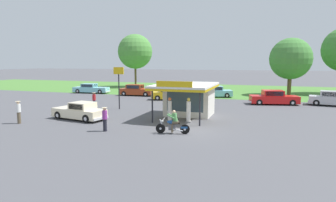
% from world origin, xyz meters
% --- Properties ---
extents(ground_plane, '(300.00, 300.00, 0.00)m').
position_xyz_m(ground_plane, '(0.00, 0.00, 0.00)').
color(ground_plane, '#4C4C51').
extents(grass_verge_strip, '(120.00, 24.00, 0.01)m').
position_xyz_m(grass_verge_strip, '(0.00, 30.00, 0.00)').
color(grass_verge_strip, '#477A33').
rests_on(grass_verge_strip, ground).
extents(service_station_kiosk, '(4.68, 6.44, 3.32)m').
position_xyz_m(service_station_kiosk, '(-1.44, 5.39, 1.67)').
color(service_station_kiosk, silver).
rests_on(service_station_kiosk, ground).
extents(gas_pump_nearside, '(0.44, 0.44, 1.93)m').
position_xyz_m(gas_pump_nearside, '(-2.22, 2.48, 0.88)').
color(gas_pump_nearside, slate).
rests_on(gas_pump_nearside, ground).
extents(gas_pump_offside, '(0.44, 0.44, 1.95)m').
position_xyz_m(gas_pump_offside, '(-0.66, 2.48, 0.89)').
color(gas_pump_offside, slate).
rests_on(gas_pump_offside, ground).
extents(motorcycle_with_rider, '(2.25, 0.74, 1.58)m').
position_xyz_m(motorcycle_with_rider, '(-0.71, -1.32, 0.65)').
color(motorcycle_with_rider, black).
rests_on(motorcycle_with_rider, ground).
extents(featured_classic_sedan, '(5.01, 2.52, 1.46)m').
position_xyz_m(featured_classic_sedan, '(-9.51, 0.79, 0.65)').
color(featured_classic_sedan, beige).
rests_on(featured_classic_sedan, ground).
extents(parked_car_back_row_centre, '(5.24, 2.87, 1.57)m').
position_xyz_m(parked_car_back_row_centre, '(-6.28, 15.07, 0.72)').
color(parked_car_back_row_centre, gold).
rests_on(parked_car_back_row_centre, ground).
extents(parked_car_back_row_centre_right, '(5.62, 3.03, 1.59)m').
position_xyz_m(parked_car_back_row_centre_right, '(5.84, 15.06, 0.72)').
color(parked_car_back_row_centre_right, red).
rests_on(parked_car_back_row_centre_right, ground).
extents(parked_car_back_row_far_right, '(5.20, 3.23, 1.48)m').
position_xyz_m(parked_car_back_row_far_right, '(-1.64, 19.73, 0.68)').
color(parked_car_back_row_far_right, '#7AC6D1').
rests_on(parked_car_back_row_far_right, ground).
extents(parked_car_back_row_far_left, '(5.04, 2.11, 1.56)m').
position_xyz_m(parked_car_back_row_far_left, '(-12.34, 17.96, 0.72)').
color(parked_car_back_row_far_left, '#993819').
rests_on(parked_car_back_row_far_left, ground).
extents(parked_car_back_row_left, '(5.67, 2.41, 1.43)m').
position_xyz_m(parked_car_back_row_left, '(-20.34, 18.77, 0.65)').
color(parked_car_back_row_left, '#7AC6D1').
rests_on(parked_car_back_row_left, ground).
extents(parked_car_back_row_centre_left, '(5.20, 2.46, 1.60)m').
position_xyz_m(parked_car_back_row_centre_left, '(11.93, 16.01, 0.74)').
color(parked_car_back_row_centre_left, '#B7B7BC').
rests_on(parked_car_back_row_centre_left, ground).
extents(bystander_leaning_by_kiosk, '(0.39, 0.39, 1.76)m').
position_xyz_m(bystander_leaning_by_kiosk, '(-12.97, -2.12, 0.95)').
color(bystander_leaning_by_kiosk, brown).
rests_on(bystander_leaning_by_kiosk, ground).
extents(bystander_strolling_foreground, '(0.37, 0.37, 1.67)m').
position_xyz_m(bystander_strolling_foreground, '(-5.35, -2.20, 0.90)').
color(bystander_strolling_foreground, black).
rests_on(bystander_strolling_foreground, ground).
extents(bystander_chatting_near_pumps, '(0.36, 0.36, 1.64)m').
position_xyz_m(bystander_chatting_near_pumps, '(-11.62, 6.19, 0.88)').
color(bystander_chatting_near_pumps, '#2D3351').
rests_on(bystander_chatting_near_pumps, ground).
extents(tree_oak_right, '(5.82, 5.82, 8.08)m').
position_xyz_m(tree_oak_right, '(8.08, 25.48, 5.16)').
color(tree_oak_right, brown).
rests_on(tree_oak_right, ground).
extents(tree_oak_far_left, '(6.44, 6.44, 9.86)m').
position_xyz_m(tree_oak_far_left, '(-18.56, 30.99, 6.63)').
color(tree_oak_far_left, brown).
rests_on(tree_oak_far_left, ground).
extents(roadside_pole_sign, '(1.10, 0.12, 4.21)m').
position_xyz_m(roadside_pole_sign, '(-8.96, 6.60, 2.91)').
color(roadside_pole_sign, black).
rests_on(roadside_pole_sign, ground).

